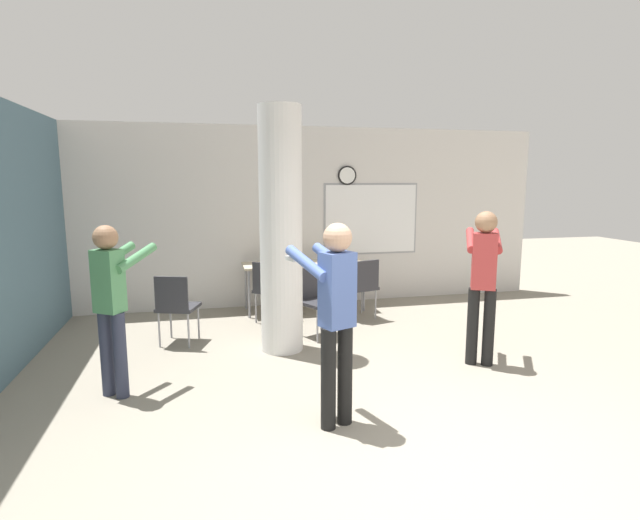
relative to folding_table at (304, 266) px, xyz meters
name	(u,v)px	position (x,y,z in m)	size (l,w,h in m)	color
ground_plane	(450,484)	(0.04, -4.58, -0.69)	(24.00, 24.00, 0.00)	gray
wall_back	(302,217)	(0.07, 0.48, 0.71)	(8.00, 0.15, 2.80)	silver
support_pillar	(281,231)	(-0.62, -1.70, 0.71)	(0.49, 0.49, 2.80)	white
folding_table	(304,266)	(0.00, 0.00, 0.00)	(1.85, 0.64, 0.74)	beige
bottle_on_table	(270,260)	(-0.55, -0.15, 0.14)	(0.07, 0.07, 0.25)	#4C3319
chair_table_right	(361,284)	(0.69, -0.67, -0.18)	(0.54, 0.54, 0.87)	#2D2D33
chair_table_left	(271,287)	(-0.60, -0.58, -0.18)	(0.62, 0.62, 0.87)	#2D2D33
chair_table_front	(316,297)	(-0.11, -1.27, -0.18)	(0.59, 0.59, 0.87)	#2D2D33
chair_near_pillar	(176,304)	(-1.83, -1.25, -0.18)	(0.56, 0.56, 0.87)	#2D2D33
person_playing_front	(335,309)	(-0.49, -3.61, 0.29)	(0.52, 0.67, 1.66)	black
person_watching_back	(112,297)	(-2.31, -2.60, 0.25)	(0.57, 0.64, 1.59)	#2D3347
person_playing_side	(483,275)	(1.40, -2.65, 0.29)	(0.56, 0.69, 1.66)	black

